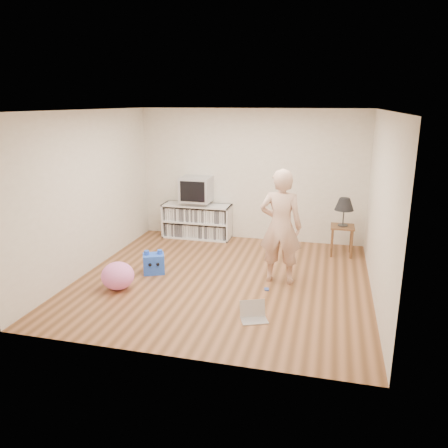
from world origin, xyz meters
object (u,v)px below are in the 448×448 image
dvd_deck (197,203)px  crt_tv (196,189)px  side_table (342,233)px  plush_blue (154,263)px  laptop (253,314)px  table_lamp (344,205)px  person (281,227)px  media_unit (197,221)px  plush_pink (118,276)px

dvd_deck → crt_tv: 0.29m
side_table → plush_blue: side_table is taller
dvd_deck → crt_tv: crt_tv is taller
crt_tv → laptop: (1.76, -3.19, -0.96)m
table_lamp → person: (-0.95, -1.51, -0.05)m
table_lamp → media_unit: bearing=172.4°
plush_pink → laptop: bearing=-11.6°
media_unit → table_lamp: 2.97m
side_table → media_unit: bearing=172.4°
dvd_deck → side_table: size_ratio=0.82×
plush_blue → plush_pink: bearing=-135.3°
dvd_deck → person: bearing=-44.2°
media_unit → dvd_deck: size_ratio=3.11×
media_unit → plush_blue: size_ratio=3.34×
media_unit → side_table: size_ratio=2.55×
side_table → table_lamp: bearing=180.0°
media_unit → laptop: 3.67m
laptop → plush_pink: plush_pink is taller
person → dvd_deck: bearing=-43.0°
laptop → person: bearing=60.5°
dvd_deck → crt_tv: (0.00, -0.00, 0.29)m
dvd_deck → person: size_ratio=0.25×
crt_tv → person: bearing=-44.2°
laptop → side_table: bearing=46.0°
crt_tv → plush_pink: size_ratio=1.23×
table_lamp → laptop: bearing=-111.6°
plush_pink → person: bearing=20.7°
side_table → table_lamp: (-0.00, 0.00, 0.53)m
side_table → plush_pink: size_ratio=1.12×
media_unit → crt_tv: crt_tv is taller
media_unit → dvd_deck: bearing=-90.0°
table_lamp → plush_blue: bearing=-150.9°
dvd_deck → table_lamp: table_lamp is taller
side_table → laptop: bearing=-111.6°
laptop → plush_pink: (-2.14, 0.44, 0.15)m
media_unit → person: person is taller
table_lamp → plush_pink: bearing=-143.8°
plush_pink → side_table: bearing=36.2°
side_table → laptop: (-1.12, -2.82, -0.35)m
plush_pink → plush_blue: bearing=69.3°
laptop → table_lamp: bearing=46.0°
crt_tv → plush_pink: 2.89m
table_lamp → person: size_ratio=0.29×
dvd_deck → plush_pink: (-0.38, -2.75, -0.53)m
crt_tv → side_table: (2.88, -0.37, -0.60)m
dvd_deck → person: person is taller
plush_pink → table_lamp: bearing=36.2°
crt_tv → plush_blue: 2.20m
person → laptop: person is taller
crt_tv → media_unit: bearing=90.0°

